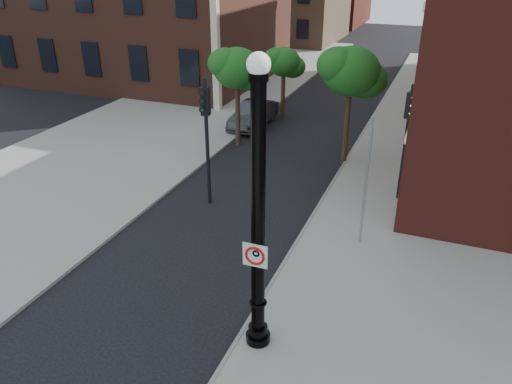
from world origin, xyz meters
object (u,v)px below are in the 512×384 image
at_px(lamppost, 258,230).
at_px(parked_car, 253,115).
at_px(no_parking_sign, 255,255).
at_px(traffic_signal_left, 206,122).
at_px(traffic_signal_right, 408,125).

relative_size(lamppost, parked_car, 1.76).
height_order(no_parking_sign, traffic_signal_left, traffic_signal_left).
bearing_deg(no_parking_sign, lamppost, 88.80).
bearing_deg(no_parking_sign, traffic_signal_left, 123.50).
height_order(parked_car, traffic_signal_right, traffic_signal_right).
bearing_deg(lamppost, parked_car, 112.24).
height_order(traffic_signal_left, traffic_signal_right, traffic_signal_left).
bearing_deg(traffic_signal_right, parked_car, 165.07).
height_order(no_parking_sign, parked_car, no_parking_sign).
relative_size(lamppost, no_parking_sign, 12.15).
xyz_separation_m(traffic_signal_left, traffic_signal_right, (6.86, 2.92, -0.17)).
height_order(lamppost, traffic_signal_left, lamppost).
xyz_separation_m(lamppost, no_parking_sign, (-0.00, -0.18, -0.58)).
distance_m(lamppost, traffic_signal_right, 9.72).
relative_size(parked_car, traffic_signal_right, 0.89).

